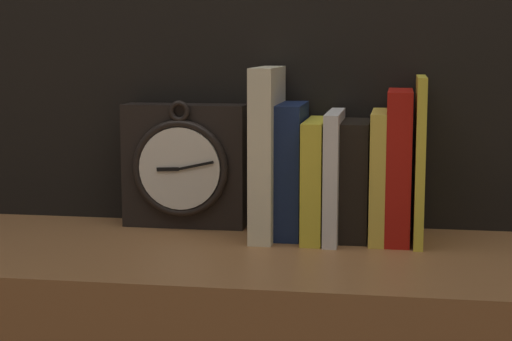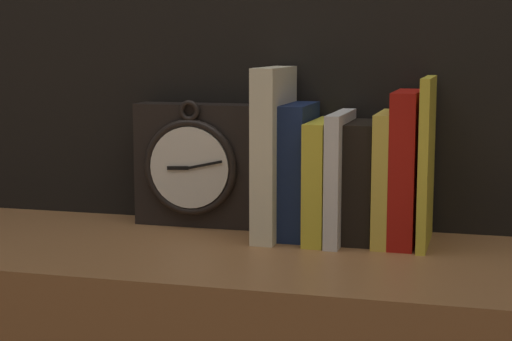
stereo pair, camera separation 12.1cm
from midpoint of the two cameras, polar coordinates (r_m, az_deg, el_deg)
clock at (r=1.39m, az=-7.28°, el=0.31°), size 0.20×0.07×0.21m
book_slot0_cream at (r=1.31m, az=-2.03°, el=1.21°), size 0.03×0.16×0.26m
book_slot1_navy at (r=1.32m, az=-0.29°, el=0.05°), size 0.04×0.13×0.20m
book_slot2_yellow at (r=1.30m, az=1.35°, el=-0.58°), size 0.03×0.16×0.18m
book_slot3_white at (r=1.30m, az=2.58°, el=-0.34°), size 0.02×0.16×0.19m
book_slot4_black at (r=1.31m, az=4.04°, el=-0.61°), size 0.04×0.13×0.18m
book_slot5_yellow at (r=1.30m, az=5.55°, el=-0.34°), size 0.02×0.14×0.19m
book_slot6_red at (r=1.29m, az=6.88°, el=0.32°), size 0.04×0.14×0.23m
book_slot7_yellow at (r=1.29m, az=8.23°, el=0.72°), size 0.01×0.15×0.25m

